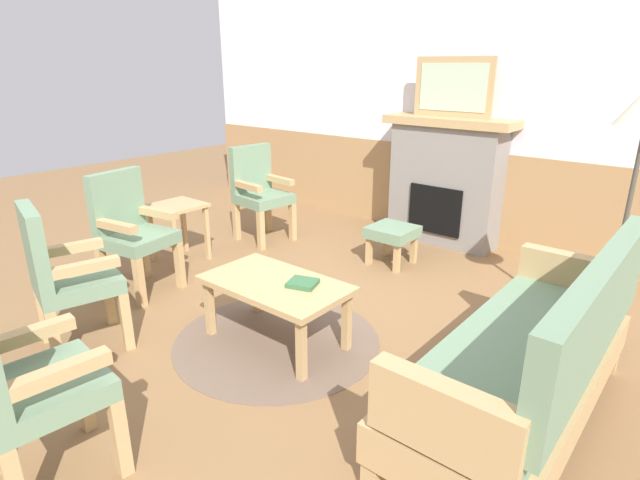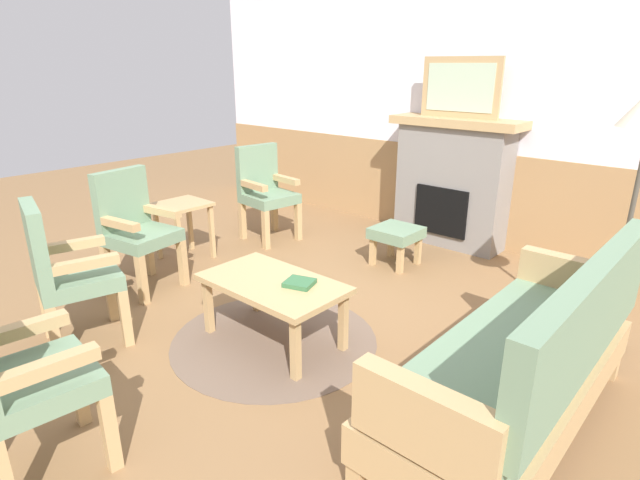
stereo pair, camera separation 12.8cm
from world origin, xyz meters
The scene contains 14 objects.
ground_plane centered at (0.00, 0.00, 0.00)m, with size 14.00×14.00×0.00m, color olive.
wall_back centered at (0.00, 2.60, 1.31)m, with size 7.20×0.14×2.70m.
fireplace centered at (0.00, 2.35, 0.65)m, with size 1.30×0.44×1.28m.
framed_picture centered at (0.00, 2.35, 1.56)m, with size 0.80×0.04×0.56m.
couch centered at (1.65, -0.01, 0.40)m, with size 0.70×1.80×0.98m.
coffee_table centered at (0.09, -0.22, 0.39)m, with size 0.96×0.56×0.44m.
round_rug centered at (0.09, -0.22, 0.00)m, with size 1.39×1.39×0.01m, color brown.
book_on_table centered at (0.27, -0.15, 0.46)m, with size 0.18×0.16×0.03m, color #33663D.
footstool centered at (-0.07, 1.48, 0.28)m, with size 0.40×0.40×0.36m.
armchair_near_fireplace centered at (-1.53, 1.20, 0.54)m, with size 0.53×0.53×0.98m.
armchair_by_window_left centered at (-1.38, -0.35, 0.54)m, with size 0.55×0.55×0.98m.
armchair_front_left centered at (0.13, -1.76, 0.54)m, with size 0.53×0.53×0.98m.
armchair_front_center centered at (-0.87, -1.13, 0.54)m, with size 0.58×0.58×0.98m.
side_table centered at (-1.66, 0.27, 0.43)m, with size 0.44×0.44×0.55m.
Camera 1 is at (2.23, -2.33, 1.78)m, focal length 28.28 mm.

